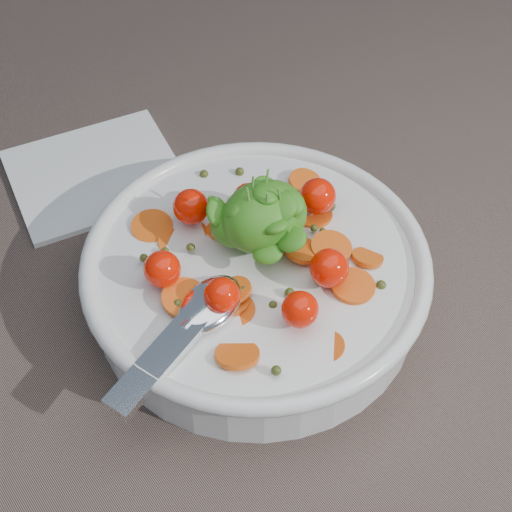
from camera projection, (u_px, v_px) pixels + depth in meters
ground at (246, 321)px, 0.59m from camera, size 6.00×6.00×0.00m
bowl at (256, 275)px, 0.58m from camera, size 0.28×0.26×0.11m
napkin at (95, 174)px, 0.70m from camera, size 0.17×0.15×0.01m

